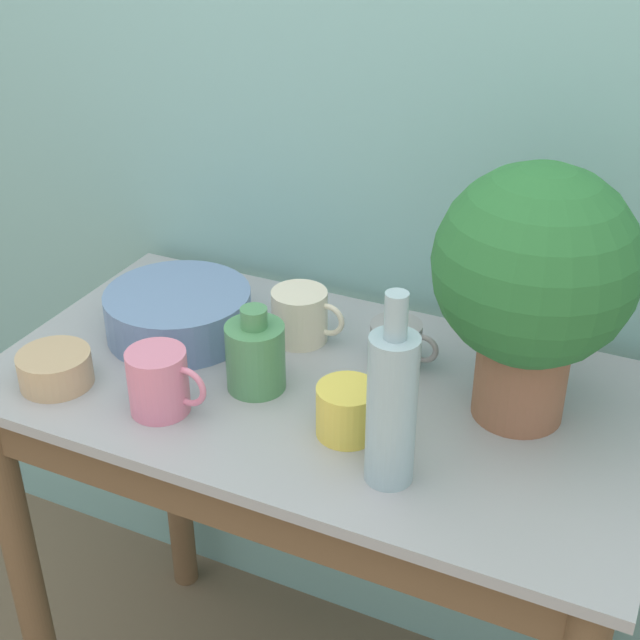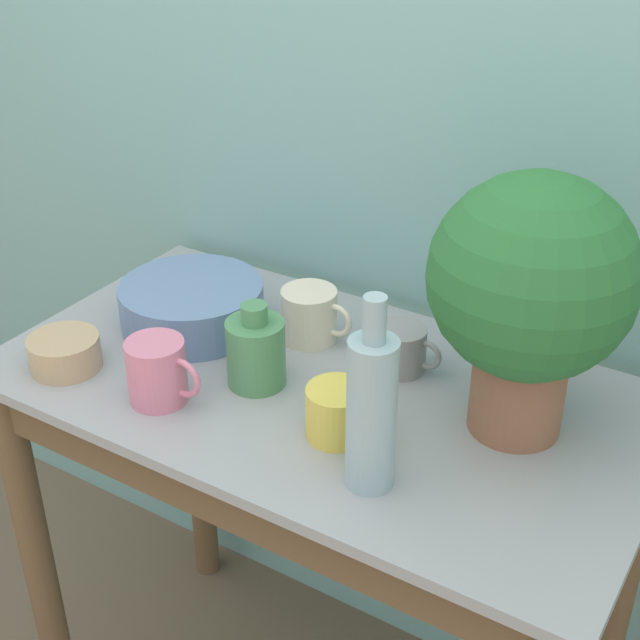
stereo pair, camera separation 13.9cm
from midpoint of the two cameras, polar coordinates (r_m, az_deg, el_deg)
name	(u,v)px [view 1 (the left image)]	position (r m, az deg, el deg)	size (l,w,h in m)	color
wall_back	(404,133)	(1.60, 2.87, 11.80)	(6.00, 0.05, 2.40)	#7AB2B2
counter_table	(315,492)	(1.57, -2.91, -11.04)	(1.08, 0.59, 0.88)	brown
potted_plant	(534,276)	(1.29, 10.56, 2.71)	(0.30, 0.30, 0.40)	#8C5B42
bowl_wash_large	(179,313)	(1.61, -11.51, 0.38)	(0.26, 0.26, 0.08)	#6684B2
bottle_tall	(392,406)	(1.19, 1.28, -5.62)	(0.07, 0.07, 0.29)	#93B2BC
bottle_short	(255,355)	(1.43, -6.95, -2.31)	(0.10, 0.10, 0.14)	#4C8C59
mug_yellow	(349,411)	(1.32, -1.18, -5.94)	(0.13, 0.09, 0.08)	#E5CC4C
mug_cream	(301,316)	(1.56, -3.81, 0.20)	(0.13, 0.10, 0.09)	beige
mug_pink	(159,382)	(1.40, -13.07, -3.96)	(0.13, 0.09, 0.10)	pink
mug_grey	(397,344)	(1.49, 2.27, -1.64)	(0.12, 0.09, 0.08)	gray
bowl_small_tan	(55,369)	(1.53, -19.13, -3.04)	(0.12, 0.12, 0.06)	tan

